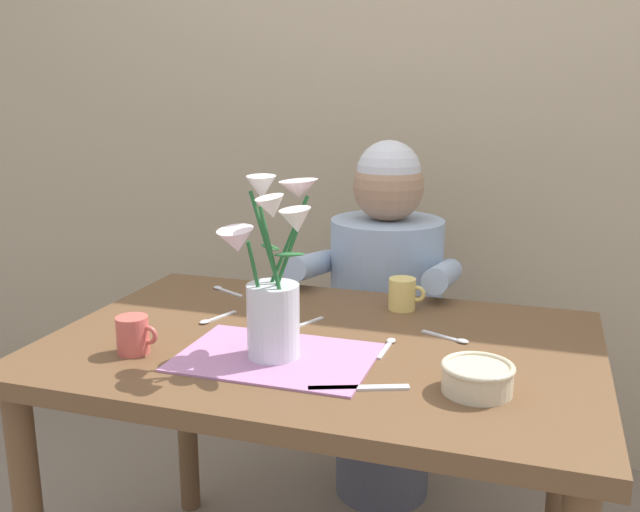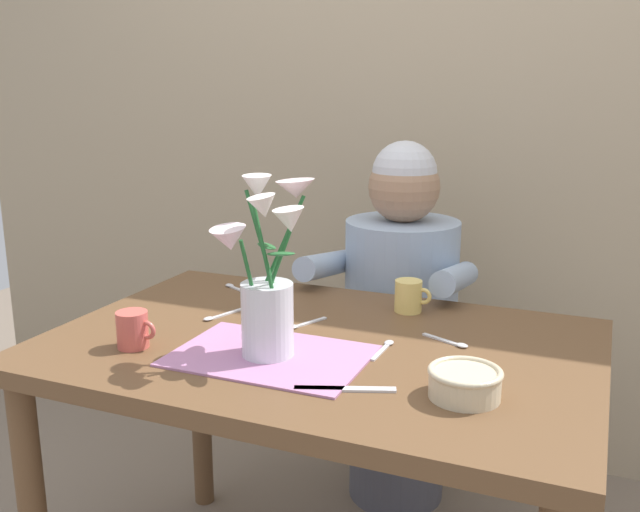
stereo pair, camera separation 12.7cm
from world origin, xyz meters
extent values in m
cube|color=tan|center=(0.00, 1.05, 1.25)|extent=(4.00, 0.10, 2.50)
cube|color=brown|center=(0.00, 0.00, 0.72)|extent=(1.20, 0.80, 0.04)
cylinder|color=brown|center=(-0.54, 0.34, 0.35)|extent=(0.06, 0.06, 0.70)
cylinder|color=brown|center=(0.54, 0.34, 0.35)|extent=(0.06, 0.06, 0.70)
cylinder|color=#4C4C56|center=(0.01, 0.62, 0.20)|extent=(0.30, 0.30, 0.40)
cylinder|color=#99ADC6|center=(0.01, 0.62, 0.65)|extent=(0.34, 0.34, 0.50)
sphere|color=#A37A5B|center=(0.01, 0.62, 1.00)|extent=(0.21, 0.21, 0.21)
sphere|color=silver|center=(0.01, 0.62, 1.04)|extent=(0.19, 0.19, 0.19)
cylinder|color=#99ADC6|center=(-0.18, 0.48, 0.78)|extent=(0.07, 0.33, 0.12)
cylinder|color=#99ADC6|center=(0.20, 0.48, 0.78)|extent=(0.07, 0.33, 0.12)
cube|color=#B275A3|center=(-0.06, -0.13, 0.74)|extent=(0.40, 0.28, 0.00)
cylinder|color=silver|center=(-0.06, -0.13, 0.82)|extent=(0.11, 0.11, 0.16)
cylinder|color=#23602D|center=(-0.04, -0.12, 0.94)|extent=(0.07, 0.03, 0.17)
cone|color=white|center=(-0.01, -0.12, 1.03)|extent=(0.09, 0.09, 0.06)
sphere|color=#E5D14C|center=(-0.01, -0.12, 1.04)|extent=(0.02, 0.02, 0.02)
cylinder|color=#23602D|center=(-0.05, -0.08, 0.97)|extent=(0.08, 0.08, 0.21)
cone|color=silver|center=(-0.03, -0.04, 1.08)|extent=(0.09, 0.09, 0.04)
sphere|color=#E5D14C|center=(-0.03, -0.04, 1.09)|extent=(0.02, 0.02, 0.02)
cylinder|color=#23602D|center=(-0.08, -0.11, 0.97)|extent=(0.08, 0.02, 0.23)
cone|color=white|center=(-0.09, -0.10, 1.09)|extent=(0.06, 0.06, 0.05)
sphere|color=#E5D14C|center=(-0.09, -0.10, 1.10)|extent=(0.02, 0.02, 0.02)
cylinder|color=#23602D|center=(-0.09, -0.16, 0.93)|extent=(0.02, 0.05, 0.15)
cone|color=silver|center=(-0.11, -0.19, 1.00)|extent=(0.10, 0.10, 0.06)
sphere|color=#E5D14C|center=(-0.11, -0.19, 1.00)|extent=(0.02, 0.02, 0.02)
cylinder|color=#23602D|center=(-0.05, -0.15, 0.96)|extent=(0.06, 0.02, 0.21)
cone|color=white|center=(-0.05, -0.17, 1.06)|extent=(0.08, 0.08, 0.05)
sphere|color=#E5D14C|center=(-0.05, -0.17, 1.07)|extent=(0.02, 0.02, 0.02)
ellipsoid|color=#23602D|center=(-0.09, -0.07, 0.96)|extent=(0.08, 0.10, 0.03)
ellipsoid|color=#23602D|center=(-0.01, -0.16, 0.97)|extent=(0.10, 0.08, 0.03)
cylinder|color=beige|center=(0.36, -0.16, 0.77)|extent=(0.13, 0.13, 0.05)
torus|color=beige|center=(0.36, -0.16, 0.79)|extent=(0.14, 0.14, 0.01)
cube|color=silver|center=(0.15, -0.22, 0.74)|extent=(0.18, 0.08, 0.00)
cylinder|color=#CC564C|center=(-0.35, -0.19, 0.78)|extent=(0.07, 0.07, 0.08)
torus|color=#CC564C|center=(-0.32, -0.19, 0.78)|extent=(0.04, 0.01, 0.04)
cylinder|color=#E5C666|center=(0.13, 0.27, 0.78)|extent=(0.07, 0.07, 0.08)
torus|color=#E5C666|center=(0.16, 0.27, 0.78)|extent=(0.04, 0.01, 0.04)
cube|color=silver|center=(0.15, -0.02, 0.74)|extent=(0.01, 0.10, 0.00)
ellipsoid|color=silver|center=(0.15, 0.04, 0.74)|extent=(0.02, 0.03, 0.01)
cube|color=silver|center=(-0.06, 0.10, 0.74)|extent=(0.05, 0.10, 0.00)
ellipsoid|color=silver|center=(-0.09, 0.05, 0.74)|extent=(0.03, 0.03, 0.01)
cube|color=silver|center=(-0.35, 0.27, 0.74)|extent=(0.09, 0.05, 0.00)
ellipsoid|color=silver|center=(-0.40, 0.29, 0.74)|extent=(0.03, 0.03, 0.01)
cube|color=silver|center=(-0.28, 0.07, 0.74)|extent=(0.04, 0.10, 0.00)
ellipsoid|color=silver|center=(-0.30, 0.02, 0.74)|extent=(0.03, 0.03, 0.01)
cube|color=silver|center=(0.25, 0.10, 0.74)|extent=(0.10, 0.05, 0.00)
ellipsoid|color=silver|center=(0.30, 0.08, 0.74)|extent=(0.03, 0.03, 0.01)
camera|label=1|loc=(0.45, -1.39, 1.29)|focal=39.31mm
camera|label=2|loc=(0.57, -1.35, 1.29)|focal=39.31mm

